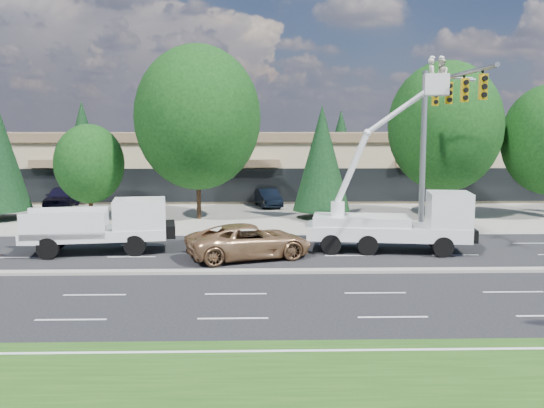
{
  "coord_description": "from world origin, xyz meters",
  "views": [
    {
      "loc": [
        0.74,
        -24.22,
        5.87
      ],
      "look_at": [
        1.46,
        3.48,
        2.4
      ],
      "focal_mm": 40.0,
      "sensor_mm": 36.0,
      "label": 1
    }
  ],
  "objects_px": {
    "utility_pickup": "(106,231)",
    "minivan": "(249,241)",
    "bucket_truck": "(403,211)",
    "signal_mast": "(436,125)"
  },
  "relations": [
    {
      "from": "utility_pickup",
      "to": "bucket_truck",
      "type": "xyz_separation_m",
      "value": [
        14.09,
        -0.18,
        0.91
      ]
    },
    {
      "from": "signal_mast",
      "to": "utility_pickup",
      "type": "xyz_separation_m",
      "value": [
        -16.42,
        -2.77,
        -5.02
      ]
    },
    {
      "from": "signal_mast",
      "to": "bucket_truck",
      "type": "bearing_deg",
      "value": -128.35
    },
    {
      "from": "bucket_truck",
      "to": "minivan",
      "type": "xyz_separation_m",
      "value": [
        -7.27,
        -1.3,
        -1.16
      ]
    },
    {
      "from": "signal_mast",
      "to": "bucket_truck",
      "type": "distance_m",
      "value": 5.57
    },
    {
      "from": "signal_mast",
      "to": "bucket_truck",
      "type": "xyz_separation_m",
      "value": [
        -2.33,
        -2.95,
        -4.11
      ]
    },
    {
      "from": "utility_pickup",
      "to": "minivan",
      "type": "bearing_deg",
      "value": -20.9
    },
    {
      "from": "bucket_truck",
      "to": "minivan",
      "type": "distance_m",
      "value": 7.48
    },
    {
      "from": "bucket_truck",
      "to": "minivan",
      "type": "bearing_deg",
      "value": -161.5
    },
    {
      "from": "signal_mast",
      "to": "minivan",
      "type": "height_order",
      "value": "signal_mast"
    }
  ]
}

